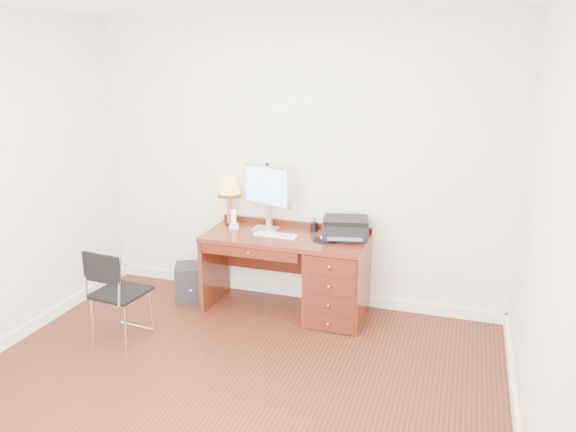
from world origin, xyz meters
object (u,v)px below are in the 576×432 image
(desk, at_px, (319,273))
(printer, at_px, (345,228))
(monitor, at_px, (266,189))
(chair, at_px, (115,288))
(equipment_box, at_px, (191,282))
(phone, at_px, (234,223))
(leg_lamp, at_px, (229,190))

(desk, relative_size, printer, 3.21)
(monitor, bearing_deg, chair, -106.97)
(chair, height_order, equipment_box, chair)
(equipment_box, bearing_deg, monitor, -10.14)
(monitor, height_order, equipment_box, monitor)
(desk, height_order, printer, printer)
(phone, bearing_deg, desk, -23.75)
(desk, xyz_separation_m, equipment_box, (-1.30, -0.04, -0.24))
(monitor, xyz_separation_m, chair, (-0.88, -1.20, -0.62))
(desk, relative_size, equipment_box, 4.23)
(monitor, xyz_separation_m, phone, (-0.31, -0.07, -0.33))
(printer, relative_size, phone, 2.58)
(leg_lamp, bearing_deg, desk, -9.66)
(monitor, bearing_deg, leg_lamp, -164.46)
(chair, bearing_deg, monitor, 59.46)
(printer, xyz_separation_m, phone, (-1.08, -0.05, -0.04))
(desk, height_order, phone, phone)
(leg_lamp, height_order, equipment_box, leg_lamp)
(phone, height_order, chair, phone)
(monitor, height_order, printer, monitor)
(printer, height_order, chair, printer)
(monitor, xyz_separation_m, printer, (0.77, -0.02, -0.30))
(chair, bearing_deg, desk, 42.32)
(desk, bearing_deg, phone, 175.83)
(printer, xyz_separation_m, equipment_box, (-1.51, -0.16, -0.66))
(leg_lamp, relative_size, phone, 2.64)
(printer, bearing_deg, phone, 171.11)
(desk, xyz_separation_m, leg_lamp, (-0.95, 0.16, 0.69))
(monitor, distance_m, equipment_box, 1.22)
(chair, bearing_deg, phone, 68.77)
(desk, distance_m, printer, 0.49)
(printer, relative_size, leg_lamp, 0.98)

